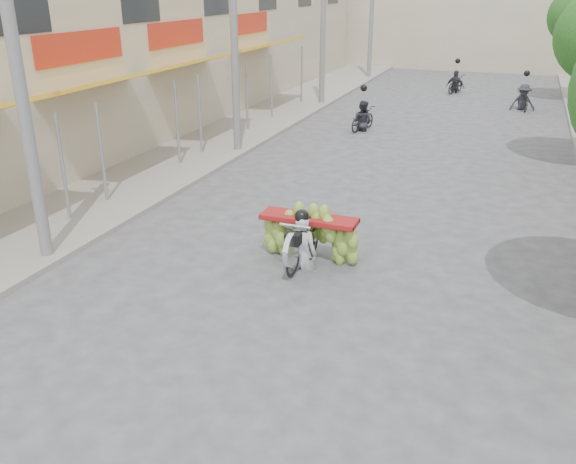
# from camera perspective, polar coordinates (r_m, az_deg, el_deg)

# --- Properties ---
(ground) EXTENTS (120.00, 120.00, 0.00)m
(ground) POSITION_cam_1_polar(r_m,az_deg,el_deg) (8.30, -6.17, -16.33)
(ground) COLOR #555559
(ground) RESTS_ON ground
(sidewalk_left) EXTENTS (4.00, 60.00, 0.12)m
(sidewalk_left) POSITION_cam_1_polar(r_m,az_deg,el_deg) (23.60, -5.15, 9.69)
(sidewalk_left) COLOR gray
(sidewalk_left) RESTS_ON ground
(shophouse_row_left) EXTENTS (9.77, 40.00, 6.00)m
(shophouse_row_left) POSITION_cam_1_polar(r_m,az_deg,el_deg) (24.90, -17.32, 16.33)
(shophouse_row_left) COLOR #B9AD92
(shophouse_row_left) RESTS_ON ground
(far_building) EXTENTS (20.00, 6.00, 7.00)m
(far_building) POSITION_cam_1_polar(r_m,az_deg,el_deg) (43.86, 17.70, 19.11)
(far_building) COLOR #B9AD92
(far_building) RESTS_ON ground
(utility_pole_near) EXTENTS (0.60, 0.24, 8.00)m
(utility_pole_near) POSITION_cam_1_polar(r_m,az_deg,el_deg) (12.22, -24.24, 15.09)
(utility_pole_near) COLOR slate
(utility_pole_near) RESTS_ON ground
(utility_pole_mid) EXTENTS (0.60, 0.24, 8.00)m
(utility_pole_mid) POSITION_cam_1_polar(r_m,az_deg,el_deg) (19.68, -5.10, 18.87)
(utility_pole_mid) COLOR slate
(utility_pole_mid) RESTS_ON ground
(utility_pole_far) EXTENTS (0.60, 0.24, 8.00)m
(utility_pole_far) POSITION_cam_1_polar(r_m,az_deg,el_deg) (28.06, 3.33, 19.90)
(utility_pole_far) COLOR slate
(utility_pole_far) RESTS_ON ground
(utility_pole_back) EXTENTS (0.60, 0.24, 8.00)m
(utility_pole_back) POSITION_cam_1_polar(r_m,az_deg,el_deg) (36.73, 7.87, 20.29)
(utility_pole_back) COLOR slate
(utility_pole_back) RESTS_ON ground
(banana_motorbike) EXTENTS (2.20, 1.81, 2.02)m
(banana_motorbike) POSITION_cam_1_polar(r_m,az_deg,el_deg) (11.83, 1.63, 0.02)
(banana_motorbike) COLOR black
(banana_motorbike) RESTS_ON ground
(bg_motorbike_a) EXTENTS (0.92, 1.64, 1.95)m
(bg_motorbike_a) POSITION_cam_1_polar(r_m,az_deg,el_deg) (23.38, 7.01, 11.23)
(bg_motorbike_a) COLOR black
(bg_motorbike_a) RESTS_ON ground
(bg_motorbike_b) EXTENTS (1.16, 1.74, 1.95)m
(bg_motorbike_b) POSITION_cam_1_polar(r_m,az_deg,el_deg) (28.96, 21.25, 12.23)
(bg_motorbike_b) COLOR black
(bg_motorbike_b) RESTS_ON ground
(bg_motorbike_c) EXTENTS (1.08, 1.67, 1.95)m
(bg_motorbike_c) POSITION_cam_1_polar(r_m,az_deg,el_deg) (32.66, 15.46, 13.82)
(bg_motorbike_c) COLOR black
(bg_motorbike_c) RESTS_ON ground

